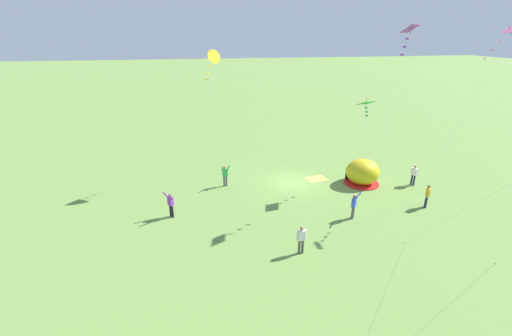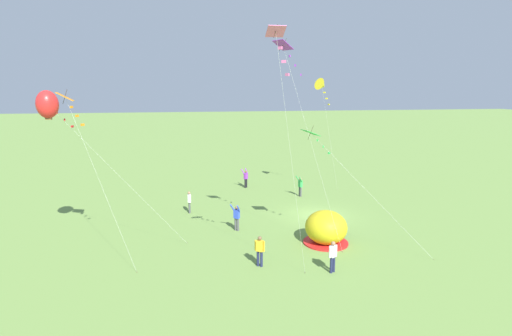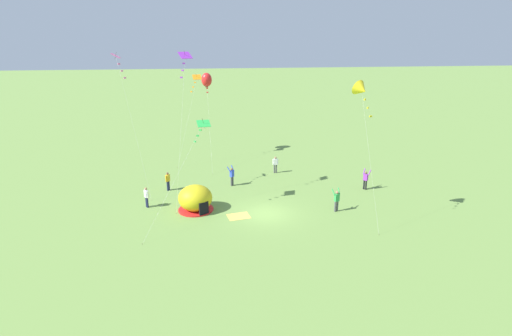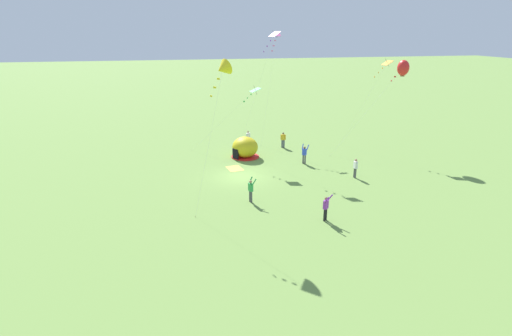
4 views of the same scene
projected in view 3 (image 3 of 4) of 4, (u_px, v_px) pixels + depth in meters
The scene contains 15 objects.
ground_plane at pixel (266, 213), 31.42m from camera, with size 300.00×300.00×0.00m, color olive.
popup_tent at pixel (195, 199), 31.71m from camera, with size 2.81×2.81×2.10m.
picnic_blanket at pixel (239, 216), 30.91m from camera, with size 1.70×1.30×0.01m, color gold.
person_strolling at pixel (146, 196), 32.27m from camera, with size 0.40×0.52×1.72m.
person_far_back at pixel (366, 179), 36.06m from camera, with size 0.69×0.71×1.89m.
person_center_field at pixel (232, 175), 36.99m from camera, with size 0.70×0.70×1.89m.
person_watching_sky at pixel (275, 164), 40.46m from camera, with size 0.59×0.25×1.72m.
person_flying_kite at pixel (337, 200), 31.51m from camera, with size 0.70×0.59×1.89m.
person_near_tent at pixel (168, 180), 35.85m from camera, with size 0.40×0.52×1.72m.
kite_green at pixel (202, 127), 30.69m from camera, with size 5.00×6.56×7.32m.
kite_yellow at pixel (362, 90), 26.97m from camera, with size 1.93×3.06×10.47m.
kite_orange at pixel (196, 80), 42.91m from camera, with size 2.97×3.88×9.49m.
kite_purple at pixel (185, 60), 31.04m from camera, with size 1.84×4.07×12.21m.
kite_pink at pixel (118, 63), 32.10m from camera, with size 2.50×2.61×12.07m.
kite_red at pixel (207, 80), 44.38m from camera, with size 1.17×7.88×9.43m.
Camera 3 is at (-4.55, -28.35, 13.27)m, focal length 28.00 mm.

